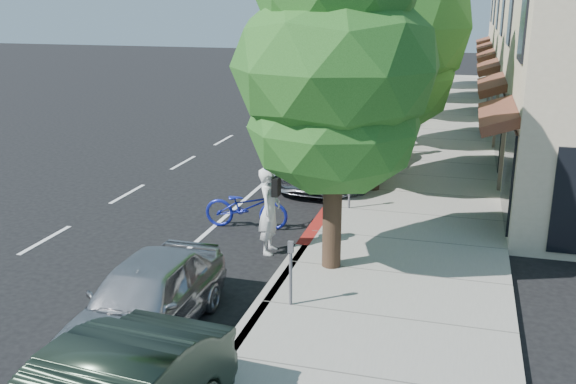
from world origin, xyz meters
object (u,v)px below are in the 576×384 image
(street_tree_4, at_px, (425,20))
(bicycle, at_px, (246,207))
(silver_suv, at_px, (337,151))
(street_tree_2, at_px, (401,24))
(street_tree_5, at_px, (431,25))
(pedestrian, at_px, (397,133))
(cyclist, at_px, (270,211))
(dark_suv_far, at_px, (397,88))
(street_tree_1, at_px, (379,30))
(white_pickup, at_px, (381,89))
(near_car_a, at_px, (146,298))
(street_tree_3, at_px, (415,21))
(dark_sedan, at_px, (348,121))
(street_tree_0, at_px, (335,72))

(street_tree_4, distance_m, bicycle, 22.36)
(silver_suv, bearing_deg, street_tree_2, 78.17)
(street_tree_5, height_order, pedestrian, street_tree_5)
(cyclist, height_order, dark_suv_far, cyclist)
(cyclist, xyz_separation_m, pedestrian, (1.80, 9.86, -0.02))
(street_tree_1, relative_size, silver_suv, 1.24)
(white_pickup, bearing_deg, street_tree_2, -72.97)
(bicycle, bearing_deg, cyclist, -148.01)
(cyclist, bearing_deg, bicycle, 34.01)
(street_tree_2, relative_size, pedestrian, 4.57)
(street_tree_5, distance_m, pedestrian, 19.66)
(street_tree_1, distance_m, bicycle, 6.30)
(street_tree_4, height_order, street_tree_5, street_tree_4)
(white_pickup, height_order, near_car_a, white_pickup)
(dark_suv_far, bearing_deg, cyclist, -86.04)
(street_tree_3, bearing_deg, silver_suv, -97.59)
(bicycle, height_order, dark_sedan, dark_sedan)
(street_tree_5, relative_size, pedestrian, 3.95)
(street_tree_3, bearing_deg, white_pickup, 112.25)
(street_tree_0, bearing_deg, dark_sedan, 98.95)
(dark_suv_far, bearing_deg, dark_sedan, -89.01)
(near_car_a, bearing_deg, cyclist, 78.10)
(street_tree_5, xyz_separation_m, dark_sedan, (-2.10, -16.65, -3.25))
(bicycle, relative_size, near_car_a, 0.52)
(street_tree_0, height_order, silver_suv, street_tree_0)
(silver_suv, xyz_separation_m, dark_sedan, (-0.70, 5.85, -0.07))
(silver_suv, bearing_deg, near_car_a, -90.35)
(silver_suv, relative_size, near_car_a, 1.55)
(pedestrian, bearing_deg, street_tree_1, 42.99)
(street_tree_1, height_order, dark_sedan, street_tree_1)
(street_tree_2, bearing_deg, street_tree_1, -90.00)
(street_tree_2, distance_m, near_car_a, 16.22)
(white_pickup, bearing_deg, pedestrian, -73.25)
(near_car_a, bearing_deg, street_tree_1, 75.51)
(street_tree_3, bearing_deg, pedestrian, -88.45)
(cyclist, distance_m, dark_sedan, 12.63)
(street_tree_3, height_order, dark_suv_far, street_tree_3)
(white_pickup, distance_m, dark_suv_far, 2.14)
(cyclist, bearing_deg, silver_suv, -4.42)
(street_tree_3, height_order, street_tree_5, street_tree_3)
(street_tree_2, bearing_deg, silver_suv, -107.28)
(silver_suv, bearing_deg, cyclist, -86.24)
(dark_sedan, xyz_separation_m, white_pickup, (0.06, 9.65, 0.07))
(street_tree_0, bearing_deg, street_tree_4, 90.00)
(silver_suv, bearing_deg, street_tree_3, 87.85)
(near_car_a, bearing_deg, bicycle, 91.84)
(street_tree_1, bearing_deg, cyclist, -106.88)
(street_tree_0, height_order, street_tree_4, street_tree_4)
(pedestrian, bearing_deg, near_car_a, 34.57)
(pedestrian, bearing_deg, bicycle, 26.73)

